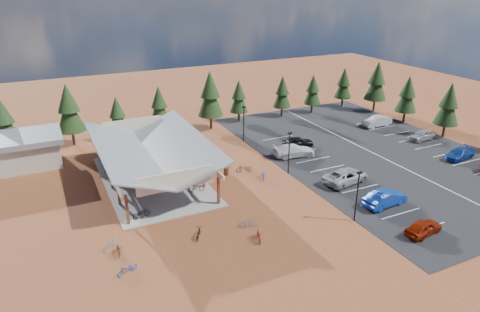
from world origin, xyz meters
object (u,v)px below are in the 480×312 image
bike_1 (148,187)px  bike_4 (196,188)px  bike_13 (248,223)px  car_1 (385,198)px  bike_pavilion (151,149)px  bike_3 (131,160)px  car_7 (459,154)px  bike_14 (263,175)px  car_9 (377,121)px  outbuilding (15,151)px  bike_10 (127,269)px  bike_16 (244,168)px  car_3 (294,151)px  lamp_post_2 (244,121)px  bike_8 (118,249)px  bike_15 (201,166)px  car_8 (422,135)px  bike_12 (198,233)px  bike_0 (141,213)px  car_2 (345,176)px  trash_bin_0 (208,173)px  bike_7 (161,150)px  car_0 (423,227)px  bike_11 (259,236)px  lamp_post_1 (289,150)px  bike_6 (158,164)px  bike_2 (122,171)px  bike_9 (110,244)px  lamp_post_0 (357,193)px  bike_5 (182,187)px

bike_1 → bike_4: 5.25m
bike_13 → car_1: size_ratio=0.34×
bike_pavilion → bike_3: size_ratio=10.49×
bike_1 → car_7: 39.06m
bike_13 → bike_14: size_ratio=0.89×
car_9 → outbuilding: bearing=-99.5°
bike_10 → bike_13: 11.72m
bike_16 → car_3: bearing=117.9°
lamp_post_2 → bike_8: lamp_post_2 is taller
bike_15 → car_8: car_8 is taller
bike_12 → car_7: 36.50m
bike_0 → car_2: (22.65, -2.26, 0.26)m
bike_4 → bike_10: size_ratio=0.99×
car_1 → lamp_post_2: bearing=5.9°
trash_bin_0 → bike_0: 11.03m
bike_10 → bike_8: bearing=160.5°
bike_7 → car_0: 33.12m
bike_8 → car_0: size_ratio=0.41×
bike_11 → car_1: (14.50, 0.04, 0.34)m
lamp_post_1 → car_1: bearing=-66.9°
bike_11 → bike_4: bearing=116.5°
bike_pavilion → car_7: bike_pavilion is taller
bike_6 → bike_16: bearing=-134.0°
bike_2 → bike_14: size_ratio=0.84×
lamp_post_1 → bike_13: lamp_post_1 is taller
car_9 → bike_1: bearing=-82.1°
bike_7 → bike_0: bearing=176.6°
bike_15 → car_0: bearing=145.8°
bike_9 → bike_10: bike_9 is taller
bike_pavilion → car_0: bike_pavilion is taller
bike_6 → bike_14: bearing=-141.7°
bike_14 → trash_bin_0: bearing=171.5°
trash_bin_0 → car_8: 32.18m
lamp_post_0 → bike_16: (-4.57, 14.56, -2.48)m
bike_5 → car_1: size_ratio=0.31×
lamp_post_2 → bike_5: 17.12m
bike_6 → bike_9: 16.81m
bike_pavilion → bike_0: size_ratio=10.76×
bike_4 → bike_13: 8.92m
bike_4 → bike_3: bearing=34.6°
bike_13 → bike_14: bearing=164.0°
outbuilding → bike_16: bearing=-28.8°
outbuilding → car_7: size_ratio=2.33×
lamp_post_1 → bike_7: (-11.99, 12.43, -2.35)m
bike_pavilion → bike_12: size_ratio=11.18×
bike_0 → car_2: 22.76m
bike_0 → car_0: (22.24, -13.78, 0.15)m
bike_4 → bike_14: bike_4 is taller
car_0 → bike_11: bearing=59.7°
bike_3 → bike_12: bearing=-177.1°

